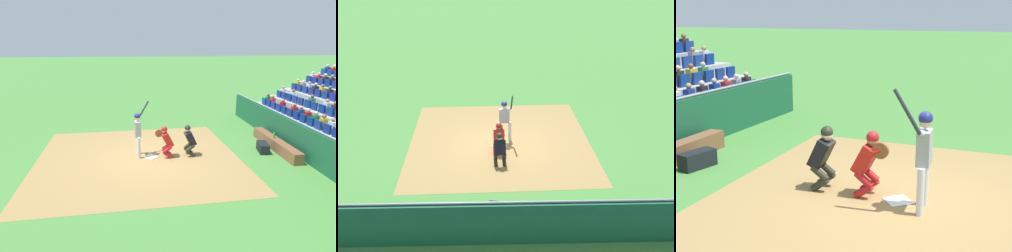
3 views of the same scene
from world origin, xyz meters
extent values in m
plane|color=#47843A|center=(0.00, 0.00, 0.00)|extent=(160.00, 160.00, 0.00)
cube|color=#9E7B49|center=(0.00, 0.50, 0.00)|extent=(7.60, 7.93, 0.01)
cube|color=white|center=(0.00, 0.00, 0.02)|extent=(0.62, 0.62, 0.02)
cylinder|color=silver|center=(-0.04, 0.47, 0.42)|extent=(0.14, 0.14, 0.84)
cylinder|color=silver|center=(0.42, 0.51, 0.42)|extent=(0.14, 0.14, 0.84)
cube|color=#95979F|center=(0.19, 0.49, 1.13)|extent=(0.43, 0.25, 0.59)
sphere|color=tan|center=(0.19, 0.49, 1.57)|extent=(0.22, 0.22, 0.22)
sphere|color=navy|center=(0.19, 0.49, 1.63)|extent=(0.24, 0.24, 0.24)
cylinder|color=#95979F|center=(0.25, 0.47, 1.41)|extent=(0.45, 0.11, 0.14)
cylinder|color=#95979F|center=(0.41, 0.48, 1.41)|extent=(0.17, 0.14, 0.13)
cylinder|color=#1F242B|center=(0.49, 0.25, 1.79)|extent=(0.12, 0.48, 0.73)
sphere|color=black|center=(0.46, 0.46, 1.44)|extent=(0.06, 0.06, 0.06)
cylinder|color=#AD191D|center=(-0.20, -0.62, 0.15)|extent=(0.14, 0.38, 0.34)
cylinder|color=#AD191D|center=(-0.20, -0.62, 0.37)|extent=(0.14, 0.38, 0.33)
cylinder|color=#AD191D|center=(0.12, -0.62, 0.15)|extent=(0.14, 0.38, 0.34)
cylinder|color=#AD191D|center=(0.12, -0.62, 0.37)|extent=(0.14, 0.38, 0.33)
cube|color=red|center=(-0.04, -0.64, 0.72)|extent=(0.42, 0.47, 0.60)
cube|color=#AD191D|center=(-0.04, -0.53, 0.72)|extent=(0.38, 0.26, 0.43)
sphere|color=#A37F4D|center=(-0.04, -0.52, 1.08)|extent=(0.22, 0.22, 0.22)
cube|color=black|center=(-0.04, -0.52, 1.08)|extent=(0.20, 0.13, 0.19)
sphere|color=#AD191D|center=(-0.04, -0.52, 1.14)|extent=(0.24, 0.24, 0.24)
cylinder|color=brown|center=(0.09, -0.32, 0.95)|extent=(0.07, 0.30, 0.30)
cylinder|color=red|center=(0.11, -0.50, 0.88)|extent=(0.15, 0.40, 0.22)
cylinder|color=#28291D|center=(-0.18, -1.52, 0.15)|extent=(0.16, 0.39, 0.34)
cylinder|color=#28291D|center=(-0.18, -1.52, 0.37)|extent=(0.16, 0.39, 0.33)
cylinder|color=#28291D|center=(0.14, -1.51, 0.15)|extent=(0.16, 0.39, 0.34)
cylinder|color=#28291D|center=(0.14, -1.51, 0.37)|extent=(0.16, 0.39, 0.33)
cube|color=black|center=(-0.01, -1.55, 0.73)|extent=(0.44, 0.48, 0.60)
cube|color=#28291D|center=(-0.02, -1.43, 0.73)|extent=(0.39, 0.27, 0.44)
sphere|color=beige|center=(-0.02, -1.43, 1.09)|extent=(0.22, 0.22, 0.22)
cube|color=black|center=(-0.02, -1.43, 1.09)|extent=(0.20, 0.13, 0.20)
sphere|color=#28291D|center=(-0.02, -1.43, 1.15)|extent=(0.24, 0.24, 0.24)
cube|color=#185236|center=(0.00, -5.82, 0.64)|extent=(12.28, 0.24, 1.27)
cylinder|color=gray|center=(0.00, -5.82, 1.31)|extent=(12.28, 0.07, 0.07)
cube|color=brown|center=(0.22, -5.27, 0.22)|extent=(3.55, 0.40, 0.44)
cylinder|color=green|center=(0.36, -5.23, 0.56)|extent=(0.07, 0.07, 0.24)
cube|color=black|center=(-0.02, -4.60, 0.19)|extent=(0.85, 0.51, 0.38)
cube|color=navy|center=(0.62, -7.83, 0.66)|extent=(0.44, 0.10, 0.42)
cube|color=white|center=(0.62, -8.08, 0.71)|extent=(0.32, 0.22, 0.52)
sphere|color=#A77055|center=(0.62, -8.08, 1.07)|extent=(0.19, 0.19, 0.19)
cube|color=navy|center=(1.24, -7.83, 0.66)|extent=(0.44, 0.10, 0.42)
cube|color=gold|center=(1.24, -8.08, 0.71)|extent=(0.32, 0.22, 0.52)
sphere|color=brown|center=(1.24, -8.08, 1.07)|extent=(0.19, 0.19, 0.19)
cube|color=navy|center=(1.85, -7.83, 0.66)|extent=(0.44, 0.10, 0.42)
cube|color=#287941|center=(1.85, -8.08, 0.71)|extent=(0.32, 0.22, 0.52)
sphere|color=beige|center=(1.85, -8.08, 1.07)|extent=(0.19, 0.19, 0.19)
cube|color=navy|center=(2.47, -7.83, 0.66)|extent=(0.44, 0.10, 0.42)
cube|color=red|center=(2.47, -8.08, 0.71)|extent=(0.32, 0.22, 0.52)
sphere|color=beige|center=(2.47, -8.08, 1.07)|extent=(0.19, 0.19, 0.19)
cube|color=navy|center=(3.09, -7.83, 0.66)|extent=(0.44, 0.10, 0.42)
cube|color=navy|center=(3.09, -8.08, 0.71)|extent=(0.32, 0.22, 0.52)
sphere|color=tan|center=(3.09, -8.08, 1.07)|extent=(0.19, 0.19, 0.19)
cube|color=navy|center=(3.71, -7.83, 0.66)|extent=(0.44, 0.10, 0.42)
cube|color=red|center=(3.71, -8.08, 0.71)|extent=(0.32, 0.22, 0.52)
sphere|color=#A1744D|center=(3.71, -8.08, 1.07)|extent=(0.19, 0.19, 0.19)
cube|color=navy|center=(4.33, -7.83, 0.66)|extent=(0.44, 0.10, 0.42)
cube|color=navy|center=(4.95, -7.83, 0.66)|extent=(0.44, 0.10, 0.42)
cube|color=red|center=(4.95, -8.08, 0.71)|extent=(0.32, 0.22, 0.52)
sphere|color=#9F7559|center=(4.95, -8.08, 1.07)|extent=(0.19, 0.19, 0.19)
cube|color=navy|center=(5.56, -7.83, 0.66)|extent=(0.44, 0.10, 0.42)
cube|color=navy|center=(6.18, -7.83, 0.66)|extent=(0.44, 0.10, 0.42)
cube|color=red|center=(6.18, -8.08, 0.71)|extent=(0.32, 0.22, 0.52)
sphere|color=#9F7650|center=(6.18, -8.08, 1.07)|extent=(0.19, 0.19, 0.19)
cube|color=navy|center=(6.80, -7.83, 0.66)|extent=(0.44, 0.10, 0.42)
cube|color=#297A2E|center=(6.80, -8.08, 0.71)|extent=(0.32, 0.22, 0.52)
sphere|color=brown|center=(6.80, -8.08, 1.07)|extent=(0.19, 0.19, 0.19)
cube|color=navy|center=(1.85, -8.80, 1.12)|extent=(0.44, 0.10, 0.42)
cube|color=black|center=(1.85, -9.04, 1.17)|extent=(0.32, 0.22, 0.52)
sphere|color=brown|center=(1.85, -9.04, 1.53)|extent=(0.19, 0.19, 0.19)
cube|color=navy|center=(2.47, -8.80, 1.12)|extent=(0.44, 0.10, 0.42)
cube|color=silver|center=(2.47, -9.04, 1.17)|extent=(0.32, 0.22, 0.52)
sphere|color=#AD7E58|center=(2.47, -9.04, 1.53)|extent=(0.19, 0.19, 0.19)
cube|color=navy|center=(3.09, -8.80, 1.12)|extent=(0.44, 0.10, 0.42)
cube|color=navy|center=(3.71, -8.80, 1.12)|extent=(0.44, 0.10, 0.42)
cube|color=#32713D|center=(3.71, -9.04, 1.17)|extent=(0.32, 0.22, 0.52)
sphere|color=brown|center=(3.71, -9.04, 1.53)|extent=(0.19, 0.19, 0.19)
cube|color=navy|center=(4.33, -8.80, 1.12)|extent=(0.44, 0.10, 0.42)
cube|color=navy|center=(4.95, -8.80, 1.12)|extent=(0.44, 0.10, 0.42)
cube|color=navy|center=(5.56, -8.80, 1.12)|extent=(0.44, 0.10, 0.42)
cube|color=silver|center=(5.56, -9.04, 1.17)|extent=(0.32, 0.22, 0.52)
sphere|color=brown|center=(5.56, -9.04, 1.53)|extent=(0.19, 0.19, 0.19)
cube|color=navy|center=(6.18, -8.80, 1.12)|extent=(0.44, 0.10, 0.42)
cube|color=navy|center=(6.80, -8.80, 1.12)|extent=(0.44, 0.10, 0.42)
cube|color=white|center=(6.80, -9.04, 1.17)|extent=(0.32, 0.22, 0.52)
sphere|color=#AF8152|center=(6.80, -9.04, 1.53)|extent=(0.19, 0.19, 0.19)
cube|color=navy|center=(3.09, -9.76, 1.57)|extent=(0.44, 0.10, 0.42)
cube|color=navy|center=(3.71, -9.76, 1.57)|extent=(0.44, 0.10, 0.42)
cube|color=#1C2D27|center=(3.71, -10.00, 1.62)|extent=(0.32, 0.22, 0.52)
sphere|color=brown|center=(3.71, -10.00, 1.98)|extent=(0.19, 0.19, 0.19)
cube|color=navy|center=(4.33, -9.76, 1.57)|extent=(0.44, 0.10, 0.42)
cube|color=gold|center=(4.33, -10.00, 1.62)|extent=(0.32, 0.22, 0.52)
sphere|color=brown|center=(4.33, -10.00, 1.98)|extent=(0.19, 0.19, 0.19)
cube|color=navy|center=(4.95, -9.76, 1.57)|extent=(0.44, 0.10, 0.42)
cube|color=#2A2529|center=(4.95, -10.00, 1.62)|extent=(0.32, 0.22, 0.52)
sphere|color=#DAAF83|center=(4.95, -10.00, 1.98)|extent=(0.19, 0.19, 0.19)
cube|color=navy|center=(5.56, -9.76, 1.57)|extent=(0.44, 0.10, 0.42)
cube|color=silver|center=(5.56, -10.00, 1.62)|extent=(0.32, 0.22, 0.52)
sphere|color=tan|center=(5.56, -10.00, 1.98)|extent=(0.19, 0.19, 0.19)
cube|color=navy|center=(6.18, -9.76, 1.57)|extent=(0.44, 0.10, 0.42)
cube|color=gray|center=(6.18, -10.00, 1.62)|extent=(0.32, 0.22, 0.52)
sphere|color=beige|center=(6.18, -10.00, 1.98)|extent=(0.19, 0.19, 0.19)
cube|color=navy|center=(6.80, -9.76, 1.57)|extent=(0.44, 0.10, 0.42)
cube|color=gold|center=(6.80, -10.00, 1.62)|extent=(0.32, 0.22, 0.52)
sphere|color=#D9AC89|center=(6.80, -10.00, 1.98)|extent=(0.19, 0.19, 0.19)
cube|color=navy|center=(4.33, -10.72, 2.03)|extent=(0.44, 0.10, 0.42)
cube|color=navy|center=(4.95, -10.72, 2.03)|extent=(0.44, 0.10, 0.42)
cube|color=black|center=(4.95, -10.96, 2.08)|extent=(0.32, 0.22, 0.52)
sphere|color=#A17851|center=(4.95, -10.96, 2.44)|extent=(0.19, 0.19, 0.19)
cube|color=navy|center=(5.56, -10.72, 2.03)|extent=(0.44, 0.10, 0.42)
cube|color=#2B261F|center=(5.56, -10.96, 2.08)|extent=(0.32, 0.22, 0.52)
sphere|color=beige|center=(5.56, -10.96, 2.44)|extent=(0.19, 0.19, 0.19)
cube|color=navy|center=(6.18, -10.72, 2.03)|extent=(0.44, 0.10, 0.42)
cube|color=red|center=(6.18, -10.96, 2.08)|extent=(0.32, 0.22, 0.52)
sphere|color=tan|center=(6.18, -10.96, 2.44)|extent=(0.19, 0.19, 0.19)
cube|color=navy|center=(6.80, -10.72, 2.03)|extent=(0.44, 0.10, 0.42)
cube|color=silver|center=(6.80, -10.96, 2.08)|extent=(0.32, 0.22, 0.52)
sphere|color=beige|center=(6.80, -10.96, 2.44)|extent=(0.19, 0.19, 0.19)
cube|color=navy|center=(6.18, -11.68, 2.48)|extent=(0.44, 0.10, 0.42)
cube|color=red|center=(6.18, -11.93, 2.53)|extent=(0.32, 0.22, 0.52)
sphere|color=beige|center=(6.18, -11.93, 2.89)|extent=(0.19, 0.19, 0.19)
cube|color=navy|center=(6.80, -11.68, 2.48)|extent=(0.44, 0.10, 0.42)
cube|color=navy|center=(6.80, -11.93, 2.53)|extent=(0.32, 0.22, 0.52)
sphere|color=beige|center=(6.80, -11.93, 2.89)|extent=(0.19, 0.19, 0.19)
camera|label=1|loc=(-10.64, 0.76, 4.37)|focal=31.17mm
camera|label=2|loc=(-0.16, -15.01, 7.77)|focal=44.42mm
camera|label=3|loc=(7.48, 2.22, 3.32)|focal=49.08mm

